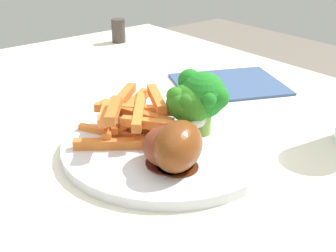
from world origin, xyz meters
The scene contains 10 objects.
dining_table centered at (0.00, 0.00, 0.62)m, with size 1.28×0.75×0.72m.
dinner_plate centered at (-0.07, -0.01, 0.72)m, with size 0.25×0.25×0.01m, color silver.
broccoli_floret_front centered at (-0.07, 0.01, 0.77)m, with size 0.05×0.05×0.07m.
broccoli_floret_middle centered at (-0.07, 0.02, 0.77)m, with size 0.05×0.05×0.06m.
broccoli_floret_back centered at (-0.07, 0.04, 0.78)m, with size 0.07×0.06×0.08m.
carrot_fries_pile centered at (-0.12, -0.03, 0.75)m, with size 0.15×0.15×0.05m.
chicken_drumstick_near centered at (-0.04, -0.04, 0.75)m, with size 0.13×0.08×0.04m.
chicken_drumstick_far centered at (-0.02, -0.04, 0.75)m, with size 0.09×0.12×0.05m.
napkin centered at (-0.19, 0.21, 0.72)m, with size 0.17×0.14×0.00m, color #3D5684.
pepper_shaker centered at (-0.53, 0.22, 0.74)m, with size 0.03×0.03×0.05m, color #423833.
Camera 1 is at (0.30, -0.32, 0.97)m, focal length 49.02 mm.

